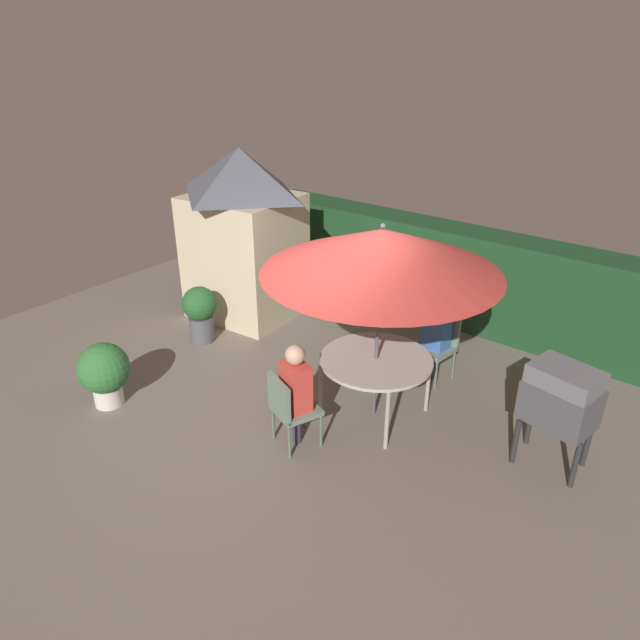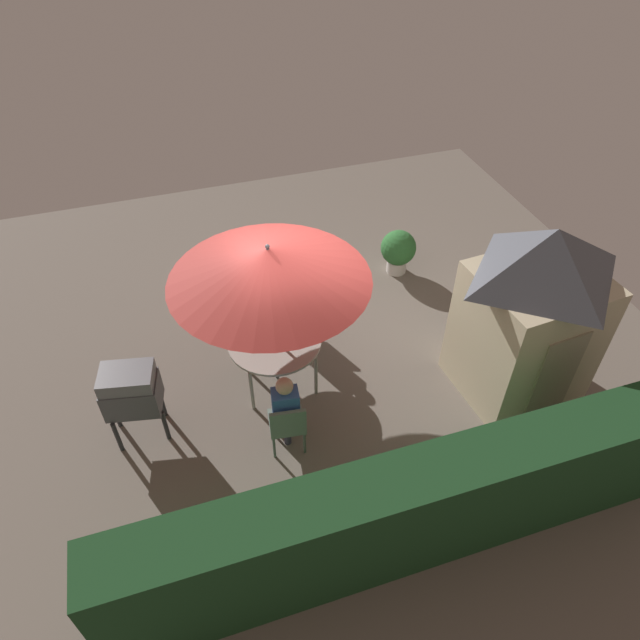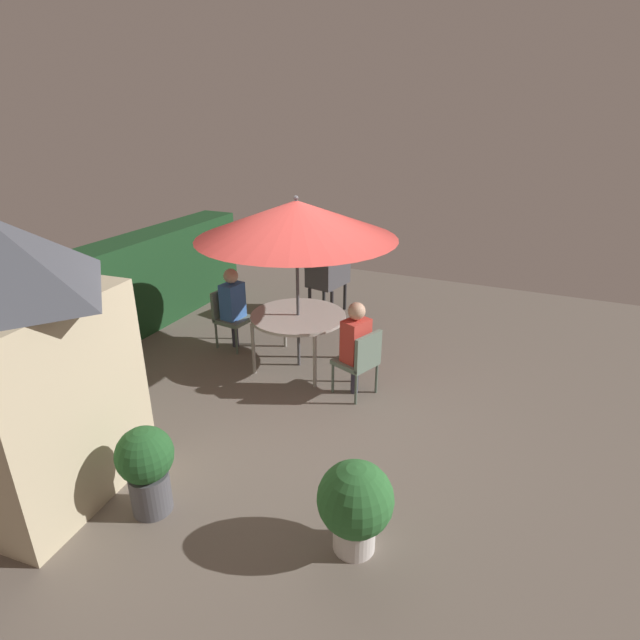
{
  "view_description": "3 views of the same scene",
  "coord_description": "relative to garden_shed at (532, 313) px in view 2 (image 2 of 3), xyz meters",
  "views": [
    {
      "loc": [
        3.87,
        -4.52,
        4.2
      ],
      "look_at": [
        0.06,
        0.32,
        1.14
      ],
      "focal_mm": 32.34,
      "sensor_mm": 36.0,
      "label": 1
    },
    {
      "loc": [
        1.93,
        6.19,
        6.45
      ],
      "look_at": [
        0.06,
        0.39,
        0.89
      ],
      "focal_mm": 32.1,
      "sensor_mm": 36.0,
      "label": 2
    },
    {
      "loc": [
        -5.02,
        -2.43,
        3.46
      ],
      "look_at": [
        0.23,
        -0.09,
        1.02
      ],
      "focal_mm": 28.28,
      "sensor_mm": 36.0,
      "label": 3
    }
  ],
  "objects": [
    {
      "name": "ground_plane",
      "position": [
        2.5,
        -1.64,
        -1.38
      ],
      "size": [
        11.0,
        11.0,
        0.0
      ],
      "primitive_type": "plane",
      "color": "#6B6056"
    },
    {
      "name": "hedge_backdrop",
      "position": [
        2.5,
        1.86,
        -0.61
      ],
      "size": [
        6.67,
        0.66,
        1.54
      ],
      "color": "#193D1E",
      "rests_on": "ground"
    },
    {
      "name": "garden_shed",
      "position": [
        0.0,
        0.0,
        0.0
      ],
      "size": [
        1.79,
        1.63,
        2.7
      ],
      "color": "#C6B793",
      "rests_on": "ground"
    },
    {
      "name": "patio_table",
      "position": [
        3.28,
        -1.15,
        -0.65
      ],
      "size": [
        1.33,
        1.33,
        0.79
      ],
      "color": "#B2ADA3",
      "rests_on": "ground"
    },
    {
      "name": "patio_umbrella",
      "position": [
        3.28,
        -1.15,
        0.74
      ],
      "size": [
        2.66,
        2.66,
        2.42
      ],
      "color": "#4C4C51",
      "rests_on": "ground"
    },
    {
      "name": "bbq_grill",
      "position": [
        5.27,
        -0.74,
        -0.53
      ],
      "size": [
        0.78,
        0.63,
        1.2
      ],
      "color": "#47474C",
      "rests_on": "ground"
    },
    {
      "name": "chair_near_shed",
      "position": [
        2.86,
        -2.23,
        -0.86
      ],
      "size": [
        0.6,
        0.6,
        0.9
      ],
      "color": "slate",
      "rests_on": "ground"
    },
    {
      "name": "chair_far_side",
      "position": [
        3.45,
        0.12,
        -0.86
      ],
      "size": [
        0.52,
        0.52,
        0.9
      ],
      "color": "slate",
      "rests_on": "ground"
    },
    {
      "name": "potted_plant_by_shed",
      "position": [
        0.17,
        -1.16,
        -0.88
      ],
      "size": [
        0.51,
        0.51,
        0.87
      ],
      "color": "#4C4C51",
      "rests_on": "ground"
    },
    {
      "name": "potted_plant_by_grill",
      "position": [
        0.52,
        -3.02,
        -0.9
      ],
      "size": [
        0.64,
        0.64,
        0.84
      ],
      "color": "silver",
      "rests_on": "ground"
    },
    {
      "name": "person_in_red",
      "position": [
        2.89,
        -2.15,
        -0.6
      ],
      "size": [
        0.4,
        0.35,
        1.26
      ],
      "color": "#CC3D33",
      "rests_on": "ground"
    },
    {
      "name": "person_in_blue",
      "position": [
        3.44,
        0.04,
        -0.6
      ],
      "size": [
        0.37,
        0.28,
        1.26
      ],
      "color": "#3866B2",
      "rests_on": "ground"
    }
  ]
}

